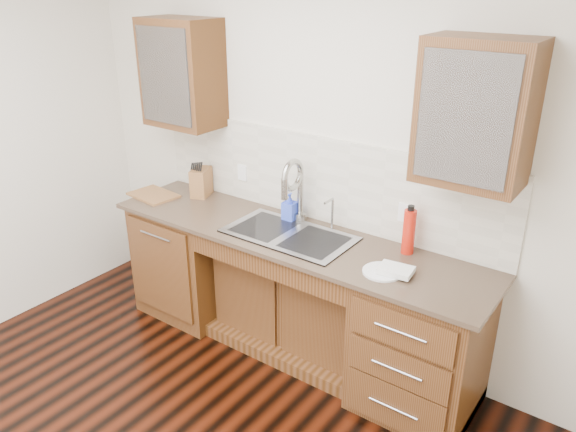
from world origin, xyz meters
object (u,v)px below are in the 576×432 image
Objects in this scene: plate at (382,272)px; cutting_board at (153,195)px; water_bottle at (409,232)px; knife_block at (201,182)px; soap_bottle at (290,207)px.

plate is 1.97m from cutting_board.
knife_block is (-1.69, -0.03, -0.03)m from water_bottle.
plate is (-0.01, -0.31, -0.13)m from water_bottle.
knife_block is at bearing 178.17° from soap_bottle.
cutting_board is at bearing 178.36° from plate.
knife_block is at bearing 170.34° from plate.
water_bottle is 0.34m from plate.
soap_bottle is 0.82m from knife_block.
knife_block reaches higher than soap_bottle.
soap_bottle is 0.86× the size of plate.
soap_bottle is at bearing -178.81° from water_bottle.
plate is 0.64× the size of cutting_board.
soap_bottle is 0.93× the size of knife_block.
water_bottle is 0.78× the size of cutting_board.
plate is (0.86, -0.29, -0.09)m from soap_bottle.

